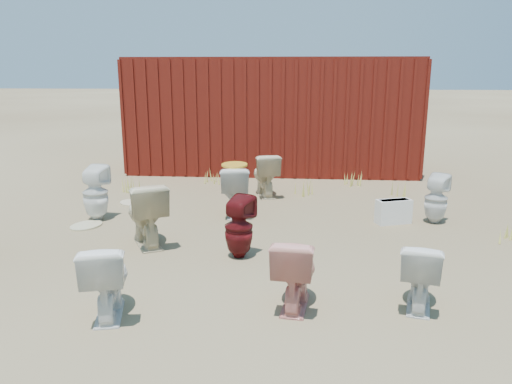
# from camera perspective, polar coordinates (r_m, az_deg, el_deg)

# --- Properties ---
(ground) EXTENTS (100.00, 100.00, 0.00)m
(ground) POSITION_cam_1_polar(r_m,az_deg,el_deg) (6.33, -0.45, -6.14)
(ground) COLOR brown
(ground) RESTS_ON ground
(shipping_container) EXTENTS (6.00, 2.40, 2.40)m
(shipping_container) POSITION_cam_1_polar(r_m,az_deg,el_deg) (11.18, 1.98, 8.91)
(shipping_container) COLOR #53100D
(shipping_container) RESTS_ON ground
(toilet_front_pink) EXTENTS (0.47, 0.72, 0.69)m
(toilet_front_pink) POSITION_cam_1_polar(r_m,az_deg,el_deg) (4.68, 4.47, -9.03)
(toilet_front_pink) COLOR #E18D82
(toilet_front_pink) RESTS_ON ground
(toilet_front_c) EXTENTS (0.55, 0.76, 0.70)m
(toilet_front_c) POSITION_cam_1_polar(r_m,az_deg,el_deg) (4.71, -16.75, -9.45)
(toilet_front_c) COLOR white
(toilet_front_c) RESTS_ON ground
(toilet_front_maroon) EXTENTS (0.44, 0.44, 0.74)m
(toilet_front_maroon) POSITION_cam_1_polar(r_m,az_deg,el_deg) (5.84, -1.96, -4.05)
(toilet_front_maroon) COLOR #560E11
(toilet_front_maroon) RESTS_ON ground
(toilet_front_e) EXTENTS (0.50, 0.70, 0.65)m
(toilet_front_e) POSITION_cam_1_polar(r_m,az_deg,el_deg) (4.91, 18.24, -8.89)
(toilet_front_e) COLOR silver
(toilet_front_e) RESTS_ON ground
(toilet_back_a) EXTENTS (0.40, 0.40, 0.81)m
(toilet_back_a) POSITION_cam_1_polar(r_m,az_deg,el_deg) (7.65, -17.87, -0.12)
(toilet_back_a) COLOR white
(toilet_back_a) RESTS_ON ground
(toilet_back_beige_left) EXTENTS (0.78, 0.92, 0.82)m
(toilet_back_beige_left) POSITION_cam_1_polar(r_m,az_deg,el_deg) (6.40, -12.50, -2.41)
(toilet_back_beige_left) COLOR beige
(toilet_back_beige_left) RESTS_ON ground
(toilet_back_beige_right) EXTENTS (0.61, 0.83, 0.75)m
(toilet_back_beige_right) POSITION_cam_1_polar(r_m,az_deg,el_deg) (8.70, 1.03, 2.00)
(toilet_back_beige_right) COLOR beige
(toilet_back_beige_right) RESTS_ON ground
(toilet_back_yellowlid) EXTENTS (0.52, 0.80, 0.76)m
(toilet_back_yellowlid) POSITION_cam_1_polar(r_m,az_deg,el_deg) (7.54, -2.44, 0.17)
(toilet_back_yellowlid) COLOR silver
(toilet_back_yellowlid) RESTS_ON ground
(toilet_back_e) EXTENTS (0.45, 0.45, 0.71)m
(toilet_back_e) POSITION_cam_1_polar(r_m,az_deg,el_deg) (7.60, 19.89, -0.74)
(toilet_back_e) COLOR white
(toilet_back_e) RESTS_ON ground
(yellow_lid) EXTENTS (0.39, 0.48, 0.02)m
(yellow_lid) POSITION_cam_1_polar(r_m,az_deg,el_deg) (7.46, -2.47, 3.12)
(yellow_lid) COLOR gold
(yellow_lid) RESTS_ON toilet_back_yellowlid
(loose_tank) EXTENTS (0.54, 0.36, 0.35)m
(loose_tank) POSITION_cam_1_polar(r_m,az_deg,el_deg) (7.44, 15.44, -2.17)
(loose_tank) COLOR white
(loose_tank) RESTS_ON ground
(loose_lid_near) EXTENTS (0.53, 0.60, 0.02)m
(loose_lid_near) POSITION_cam_1_polar(r_m,az_deg,el_deg) (7.47, -18.83, -3.65)
(loose_lid_near) COLOR #BBB387
(loose_lid_near) RESTS_ON ground
(loose_lid_far) EXTENTS (0.58, 0.59, 0.02)m
(loose_lid_far) POSITION_cam_1_polar(r_m,az_deg,el_deg) (8.51, -14.00, -1.21)
(loose_lid_far) COLOR #C7B690
(loose_lid_far) RESTS_ON ground
(weed_clump_a) EXTENTS (0.36, 0.36, 0.31)m
(weed_clump_a) POSITION_cam_1_polar(r_m,az_deg,el_deg) (9.35, -13.92, 1.05)
(weed_clump_a) COLOR #BEB94C
(weed_clump_a) RESTS_ON ground
(weed_clump_b) EXTENTS (0.32, 0.32, 0.31)m
(weed_clump_b) POSITION_cam_1_polar(r_m,az_deg,el_deg) (8.75, 5.43, 0.53)
(weed_clump_b) COLOR #BEB94C
(weed_clump_b) RESTS_ON ground
(weed_clump_c) EXTENTS (0.36, 0.36, 0.31)m
(weed_clump_c) POSITION_cam_1_polar(r_m,az_deg,el_deg) (9.00, 16.01, 0.40)
(weed_clump_c) COLOR #BEB94C
(weed_clump_c) RESTS_ON ground
(weed_clump_d) EXTENTS (0.30, 0.30, 0.24)m
(weed_clump_d) POSITION_cam_1_polar(r_m,az_deg,el_deg) (9.78, -5.03, 1.74)
(weed_clump_d) COLOR #BEB94C
(weed_clump_d) RESTS_ON ground
(weed_clump_e) EXTENTS (0.34, 0.34, 0.26)m
(weed_clump_e) POSITION_cam_1_polar(r_m,az_deg,el_deg) (9.70, 11.04, 1.51)
(weed_clump_e) COLOR #BEB94C
(weed_clump_e) RESTS_ON ground
(weed_clump_f) EXTENTS (0.28, 0.28, 0.25)m
(weed_clump_f) POSITION_cam_1_polar(r_m,az_deg,el_deg) (7.23, 26.44, -4.03)
(weed_clump_f) COLOR #BEB94C
(weed_clump_f) RESTS_ON ground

